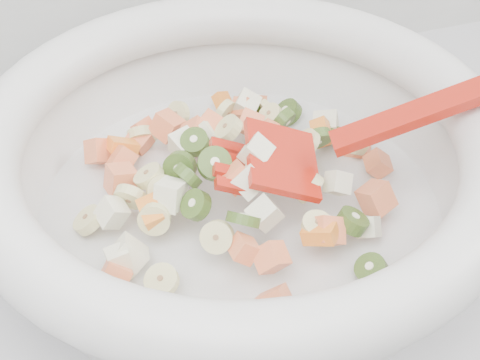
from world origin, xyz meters
name	(u,v)px	position (x,y,z in m)	size (l,w,h in m)	color
mixing_bowl	(240,165)	(-0.15, 1.49, 0.97)	(0.51, 0.43, 0.17)	silver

